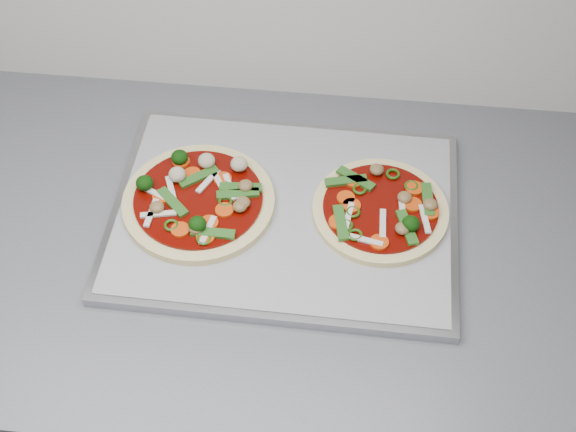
# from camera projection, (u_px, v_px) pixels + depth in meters

# --- Properties ---
(base_cabinet) EXTENTS (3.60, 0.60, 0.86)m
(base_cabinet) POSITION_uv_depth(u_px,v_px,m) (110.00, 384.00, 1.46)
(base_cabinet) COLOR silver
(base_cabinet) RESTS_ON ground
(countertop) EXTENTS (3.60, 0.60, 0.04)m
(countertop) POSITION_uv_depth(u_px,v_px,m) (54.00, 232.00, 1.11)
(countertop) COLOR slate
(countertop) RESTS_ON base_cabinet
(baking_tray) EXTENTS (0.47, 0.35, 0.02)m
(baking_tray) POSITION_uv_depth(u_px,v_px,m) (284.00, 215.00, 1.10)
(baking_tray) COLOR #9C9BA0
(baking_tray) RESTS_ON countertop
(parchment) EXTENTS (0.45, 0.33, 0.00)m
(parchment) POSITION_uv_depth(u_px,v_px,m) (284.00, 211.00, 1.09)
(parchment) COLOR #A4A4AA
(parchment) RESTS_ON baking_tray
(pizza_left) EXTENTS (0.27, 0.27, 0.04)m
(pizza_left) POSITION_uv_depth(u_px,v_px,m) (199.00, 199.00, 1.09)
(pizza_left) COLOR beige
(pizza_left) RESTS_ON parchment
(pizza_right) EXTENTS (0.24, 0.24, 0.03)m
(pizza_right) POSITION_uv_depth(u_px,v_px,m) (381.00, 209.00, 1.08)
(pizza_right) COLOR beige
(pizza_right) RESTS_ON parchment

